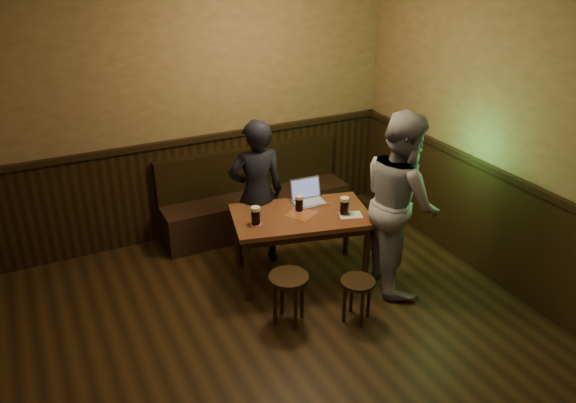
# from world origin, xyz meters

# --- Properties ---
(room) EXTENTS (5.04, 6.04, 2.84)m
(room) POSITION_xyz_m (0.00, 0.22, 1.20)
(room) COLOR black
(room) RESTS_ON ground
(bench) EXTENTS (2.20, 0.50, 0.95)m
(bench) POSITION_xyz_m (0.76, 2.75, 0.31)
(bench) COLOR black
(bench) RESTS_ON ground
(pub_table) EXTENTS (1.46, 1.04, 0.71)m
(pub_table) POSITION_xyz_m (0.76, 1.59, 0.61)
(pub_table) COLOR brown
(pub_table) RESTS_ON ground
(stool_left) EXTENTS (0.36, 0.36, 0.48)m
(stool_left) POSITION_xyz_m (0.33, 0.98, 0.38)
(stool_left) COLOR black
(stool_left) RESTS_ON ground
(stool_right) EXTENTS (0.36, 0.36, 0.42)m
(stool_right) POSITION_xyz_m (0.89, 0.73, 0.33)
(stool_right) COLOR black
(stool_right) RESTS_ON ground
(pint_left) EXTENTS (0.12, 0.12, 0.18)m
(pint_left) POSITION_xyz_m (0.29, 1.59, 0.80)
(pint_left) COLOR #AA142D
(pint_left) RESTS_ON pub_table
(pint_mid) EXTENTS (0.11, 0.11, 0.16)m
(pint_mid) POSITION_xyz_m (0.78, 1.66, 0.79)
(pint_mid) COLOR #AA142D
(pint_mid) RESTS_ON pub_table
(pint_right) EXTENTS (0.11, 0.11, 0.18)m
(pint_right) POSITION_xyz_m (1.14, 1.40, 0.80)
(pint_right) COLOR #AA142D
(pint_right) RESTS_ON pub_table
(laptop) EXTENTS (0.34, 0.28, 0.23)m
(laptop) POSITION_xyz_m (0.95, 1.80, 0.77)
(laptop) COLOR silver
(laptop) RESTS_ON pub_table
(menu) EXTENTS (0.26, 0.21, 0.00)m
(menu) POSITION_xyz_m (1.18, 1.35, 0.71)
(menu) COLOR silver
(menu) RESTS_ON pub_table
(person_suit) EXTENTS (0.62, 0.46, 1.57)m
(person_suit) POSITION_xyz_m (0.50, 2.06, 0.78)
(person_suit) COLOR black
(person_suit) RESTS_ON ground
(person_grey) EXTENTS (0.87, 1.00, 1.77)m
(person_grey) POSITION_xyz_m (1.57, 1.09, 0.88)
(person_grey) COLOR gray
(person_grey) RESTS_ON ground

